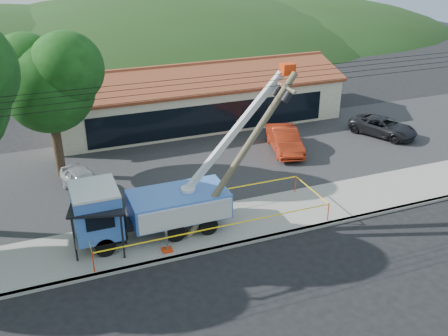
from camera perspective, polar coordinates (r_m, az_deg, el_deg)
name	(u,v)px	position (r m, az deg, el deg)	size (l,w,h in m)	color
ground	(252,271)	(22.72, 3.25, -11.66)	(120.00, 120.00, 0.00)	black
curb	(234,245)	(24.24, 1.18, -8.77)	(60.00, 0.25, 0.15)	gray
sidewalk	(220,225)	(25.72, -0.45, -6.58)	(60.00, 4.00, 0.15)	gray
parking_lot	(176,165)	(32.46, -5.53, 0.32)	(60.00, 12.00, 0.10)	#28282B
strip_mall	(195,98)	(40.05, -3.36, 8.04)	(22.50, 8.53, 4.67)	#C3B79A
tree_lot	(48,79)	(30.38, -19.52, 9.61)	(6.30, 5.60, 8.94)	#332316
hill_center	(158,39)	(74.89, -7.56, 14.39)	(89.60, 64.00, 32.00)	#1F3914
hill_east	(281,30)	(81.99, 6.59, 15.35)	(72.80, 52.00, 26.00)	#1F3914
utility_truck	(148,205)	(24.42, -8.73, -4.24)	(11.05, 4.03, 7.91)	black
leaning_pole	(246,148)	(23.72, 2.52, 2.25)	(5.70, 1.78, 7.84)	brown
bus_shelter	(99,218)	(23.50, -14.09, -5.54)	(2.80, 2.12, 2.41)	black
caution_tape	(208,213)	(25.14, -1.83, -5.18)	(11.95, 3.52, 1.02)	red
car_silver	(85,194)	(30.00, -15.57, -2.84)	(1.64, 4.08, 1.39)	#AAADB1
car_red	(284,152)	(34.67, 6.87, 1.82)	(1.71, 4.90, 1.61)	#A82910
car_dark	(382,137)	(38.95, 17.57, 3.45)	(2.27, 4.92, 1.37)	black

